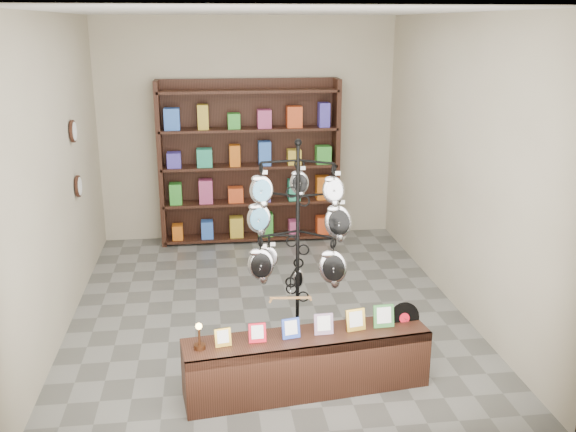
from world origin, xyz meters
name	(u,v)px	position (x,y,z in m)	size (l,w,h in m)	color
ground	(267,308)	(0.00, 0.00, 0.00)	(5.00, 5.00, 0.00)	slate
room_envelope	(265,135)	(0.00, 0.00, 1.85)	(5.00, 5.00, 5.00)	#BBB197
display_tree	(298,231)	(0.20, -0.86, 1.13)	(1.01, 0.96, 1.96)	black
front_shelf	(307,363)	(0.17, -1.60, 0.25)	(2.03, 0.65, 0.71)	black
back_shelving	(250,167)	(0.00, 2.30, 1.03)	(2.42, 0.36, 2.20)	black
wall_clocks	(76,159)	(-1.97, 0.80, 1.50)	(0.03, 0.24, 0.84)	black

